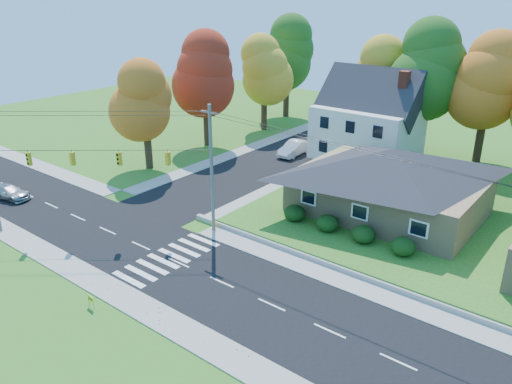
% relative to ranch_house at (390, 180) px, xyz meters
% --- Properties ---
extents(ground, '(120.00, 120.00, 0.00)m').
position_rel_ranch_house_xyz_m(ground, '(-8.00, -16.00, -3.27)').
color(ground, '#3D7923').
extents(road_main, '(90.00, 8.00, 0.02)m').
position_rel_ranch_house_xyz_m(road_main, '(-8.00, -16.00, -3.26)').
color(road_main, black).
rests_on(road_main, ground).
extents(road_cross, '(8.00, 44.00, 0.02)m').
position_rel_ranch_house_xyz_m(road_cross, '(-16.00, 10.00, -3.25)').
color(road_cross, black).
rests_on(road_cross, ground).
extents(sidewalk_north, '(90.00, 2.00, 0.08)m').
position_rel_ranch_house_xyz_m(sidewalk_north, '(-8.00, -11.00, -3.23)').
color(sidewalk_north, '#9C9A90').
rests_on(sidewalk_north, ground).
extents(sidewalk_south, '(90.00, 2.00, 0.08)m').
position_rel_ranch_house_xyz_m(sidewalk_south, '(-8.00, -21.00, -3.23)').
color(sidewalk_south, '#9C9A90').
rests_on(sidewalk_south, ground).
extents(lawn, '(30.00, 30.00, 0.50)m').
position_rel_ranch_house_xyz_m(lawn, '(5.00, 5.00, -3.02)').
color(lawn, '#3D7923').
rests_on(lawn, ground).
extents(ranch_house, '(14.60, 10.60, 5.40)m').
position_rel_ranch_house_xyz_m(ranch_house, '(0.00, 0.00, 0.00)').
color(ranch_house, tan).
rests_on(ranch_house, lawn).
extents(colonial_house, '(10.40, 8.40, 9.60)m').
position_rel_ranch_house_xyz_m(colonial_house, '(-7.96, 12.00, 1.32)').
color(colonial_house, silver).
rests_on(colonial_house, lawn).
extents(hedge_row, '(10.70, 1.70, 1.27)m').
position_rel_ranch_house_xyz_m(hedge_row, '(-0.50, -6.20, -2.13)').
color(hedge_row, '#163A10').
rests_on(hedge_row, lawn).
extents(traffic_infrastructure, '(38.10, 10.66, 10.00)m').
position_rel_ranch_house_xyz_m(traffic_infrastructure, '(-8.15, -14.65, 1.88)').
color(traffic_infrastructure, '#666059').
rests_on(traffic_infrastructure, ground).
extents(tree_lot_0, '(6.72, 6.72, 12.51)m').
position_rel_ranch_house_xyz_m(tree_lot_0, '(-10.00, 18.00, 5.04)').
color(tree_lot_0, '#3F2A19').
rests_on(tree_lot_0, lawn).
extents(tree_lot_1, '(7.84, 7.84, 14.60)m').
position_rel_ranch_house_xyz_m(tree_lot_1, '(-4.00, 17.00, 6.35)').
color(tree_lot_1, '#3F2A19').
rests_on(tree_lot_1, lawn).
extents(tree_lot_2, '(7.28, 7.28, 13.56)m').
position_rel_ranch_house_xyz_m(tree_lot_2, '(2.00, 18.00, 5.70)').
color(tree_lot_2, '#3F2A19').
rests_on(tree_lot_2, lawn).
extents(tree_west_0, '(6.16, 6.16, 11.47)m').
position_rel_ranch_house_xyz_m(tree_west_0, '(-25.00, -4.00, 3.89)').
color(tree_west_0, '#3F2A19').
rests_on(tree_west_0, ground).
extents(tree_west_1, '(7.28, 7.28, 13.56)m').
position_rel_ranch_house_xyz_m(tree_west_1, '(-26.00, 6.00, 5.20)').
color(tree_west_1, '#3F2A19').
rests_on(tree_west_1, ground).
extents(tree_west_2, '(6.72, 6.72, 12.51)m').
position_rel_ranch_house_xyz_m(tree_west_2, '(-25.00, 16.00, 4.54)').
color(tree_west_2, '#3F2A19').
rests_on(tree_west_2, ground).
extents(tree_west_3, '(7.84, 7.84, 14.60)m').
position_rel_ranch_house_xyz_m(tree_west_3, '(-27.00, 24.00, 5.85)').
color(tree_west_3, '#3F2A19').
rests_on(tree_west_3, ground).
extents(silver_sedan, '(4.54, 2.63, 1.24)m').
position_rel_ranch_house_xyz_m(silver_sedan, '(-28.42, -17.47, -2.63)').
color(silver_sedan, '#9E9E9E').
rests_on(silver_sedan, road_main).
extents(white_car, '(1.93, 4.97, 1.61)m').
position_rel_ranch_house_xyz_m(white_car, '(-15.36, 9.03, -2.44)').
color(white_car, silver).
rests_on(white_car, road_cross).
extents(fire_hydrant, '(0.52, 0.41, 0.92)m').
position_rel_ranch_house_xyz_m(fire_hydrant, '(-9.66, -10.62, -2.83)').
color(fire_hydrant, yellow).
rests_on(fire_hydrant, ground).
extents(yard_sign, '(0.64, 0.09, 0.80)m').
position_rel_ranch_house_xyz_m(yard_sign, '(-8.27, -22.81, -2.69)').
color(yard_sign, black).
rests_on(yard_sign, ground).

